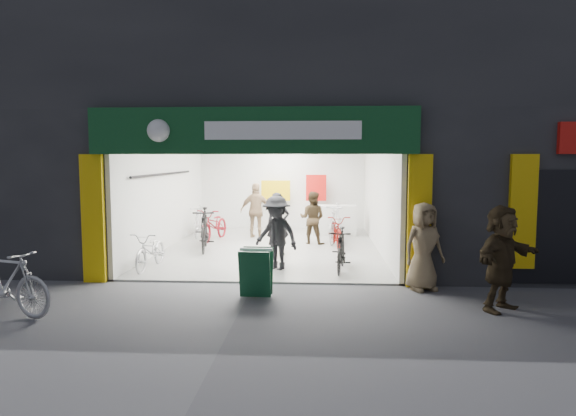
# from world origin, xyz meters

# --- Properties ---
(ground) EXTENTS (60.00, 60.00, 0.00)m
(ground) POSITION_xyz_m (0.00, 0.00, 0.00)
(ground) COLOR #56565B
(ground) RESTS_ON ground
(building) EXTENTS (17.00, 10.27, 8.00)m
(building) POSITION_xyz_m (0.91, 4.99, 4.31)
(building) COLOR #232326
(building) RESTS_ON ground
(bike_left_front) EXTENTS (0.65, 1.68, 0.87)m
(bike_left_front) POSITION_xyz_m (-2.50, 1.18, 0.44)
(bike_left_front) COLOR #BCBBC0
(bike_left_front) RESTS_ON ground
(bike_left_midfront) EXTENTS (0.87, 2.02, 1.18)m
(bike_left_midfront) POSITION_xyz_m (-1.80, 3.54, 0.59)
(bike_left_midfront) COLOR black
(bike_left_midfront) RESTS_ON ground
(bike_left_midback) EXTENTS (0.99, 1.98, 1.00)m
(bike_left_midback) POSITION_xyz_m (-1.86, 5.18, 0.50)
(bike_left_midback) COLOR maroon
(bike_left_midback) RESTS_ON ground
(bike_left_back) EXTENTS (0.59, 1.74, 1.03)m
(bike_left_back) POSITION_xyz_m (-2.50, 5.94, 0.51)
(bike_left_back) COLOR #B7B8BC
(bike_left_back) RESTS_ON ground
(bike_right_front) EXTENTS (0.65, 1.67, 0.98)m
(bike_right_front) POSITION_xyz_m (1.80, 1.21, 0.49)
(bike_right_front) COLOR black
(bike_right_front) RESTS_ON ground
(bike_right_mid) EXTENTS (0.81, 1.83, 0.93)m
(bike_right_mid) POSITION_xyz_m (1.80, 4.32, 0.47)
(bike_right_mid) COLOR maroon
(bike_right_mid) RESTS_ON ground
(bike_right_back) EXTENTS (0.93, 2.05, 1.19)m
(bike_right_back) POSITION_xyz_m (1.80, 5.11, 0.59)
(bike_right_back) COLOR silver
(bike_right_back) RESTS_ON ground
(parked_bike) EXTENTS (1.90, 1.03, 1.10)m
(parked_bike) POSITION_xyz_m (-3.69, -2.33, 0.55)
(parked_bike) COLOR #A8A9AD
(parked_bike) RESTS_ON ground
(customer_a) EXTENTS (0.70, 0.58, 1.64)m
(customer_a) POSITION_xyz_m (0.25, 2.96, 0.82)
(customer_a) COLOR black
(customer_a) RESTS_ON ground
(customer_b) EXTENTS (0.88, 0.76, 1.56)m
(customer_b) POSITION_xyz_m (1.11, 4.74, 0.78)
(customer_b) COLOR #382A19
(customer_b) RESTS_ON ground
(customer_c) EXTENTS (1.26, 1.10, 1.69)m
(customer_c) POSITION_xyz_m (0.36, 1.21, 0.84)
(customer_c) COLOR black
(customer_c) RESTS_ON ground
(customer_d) EXTENTS (1.05, 0.49, 1.75)m
(customer_d) POSITION_xyz_m (-0.65, 5.78, 0.87)
(customer_d) COLOR #987A58
(customer_d) RESTS_ON ground
(pedestrian_near) EXTENTS (0.97, 0.82, 1.69)m
(pedestrian_near) POSITION_xyz_m (3.30, -0.30, 0.84)
(pedestrian_near) COLOR olive
(pedestrian_near) RESTS_ON ground
(pedestrian_far) EXTENTS (1.57, 1.47, 1.76)m
(pedestrian_far) POSITION_xyz_m (4.31, -1.56, 0.88)
(pedestrian_far) COLOR #352918
(pedestrian_far) RESTS_ON ground
(sandwich_board) EXTENTS (0.59, 0.60, 0.87)m
(sandwich_board) POSITION_xyz_m (0.17, -1.00, 0.48)
(sandwich_board) COLOR #104125
(sandwich_board) RESTS_ON ground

